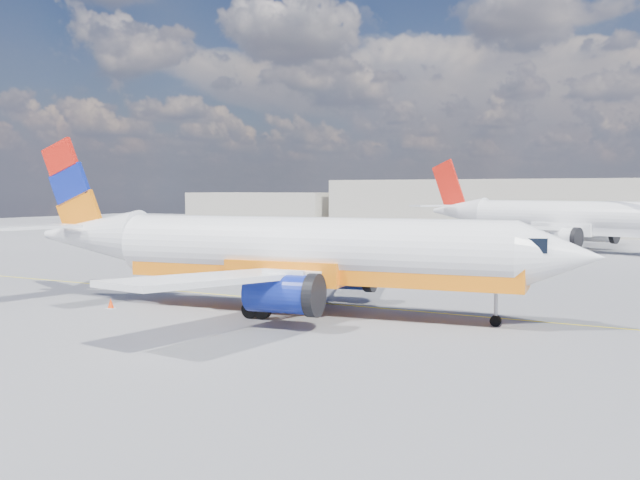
% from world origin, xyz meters
% --- Properties ---
extents(ground, '(240.00, 240.00, 0.00)m').
position_xyz_m(ground, '(0.00, 0.00, 0.00)').
color(ground, '#58585C').
rests_on(ground, ground).
extents(taxi_line, '(70.00, 0.15, 0.01)m').
position_xyz_m(taxi_line, '(0.00, 3.00, 0.01)').
color(taxi_line, yellow).
rests_on(taxi_line, ground).
extents(terminal_main, '(70.00, 14.00, 8.00)m').
position_xyz_m(terminal_main, '(5.00, 75.00, 4.00)').
color(terminal_main, '#ABA493').
rests_on(terminal_main, ground).
extents(terminal_annex, '(26.00, 10.00, 6.00)m').
position_xyz_m(terminal_annex, '(-45.00, 72.00, 3.00)').
color(terminal_annex, '#ABA493').
rests_on(terminal_annex, ground).
extents(main_jet, '(31.73, 24.91, 9.61)m').
position_xyz_m(main_jet, '(3.39, -0.47, 3.20)').
color(main_jet, white).
rests_on(main_jet, ground).
extents(second_jet, '(33.48, 25.50, 10.13)m').
position_xyz_m(second_jet, '(9.82, 45.75, 3.38)').
color(second_jet, white).
rests_on(second_jet, ground).
extents(traffic_cone, '(0.39, 0.39, 0.55)m').
position_xyz_m(traffic_cone, '(-5.89, -4.00, 0.27)').
color(traffic_cone, white).
rests_on(traffic_cone, ground).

